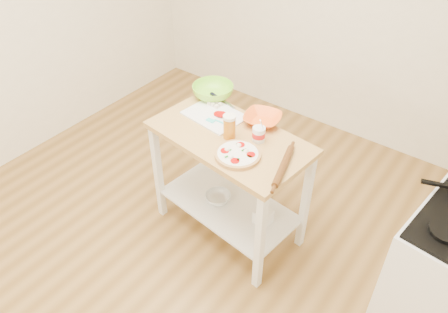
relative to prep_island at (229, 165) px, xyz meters
name	(u,v)px	position (x,y,z in m)	size (l,w,h in m)	color
room_shell	(158,102)	(-0.13, -0.48, 0.71)	(4.04, 4.54, 2.74)	olive
prep_island	(229,165)	(0.00, 0.00, 0.00)	(1.15, 0.71, 0.90)	tan
pizza	(238,154)	(0.17, -0.15, 0.27)	(0.29, 0.29, 0.05)	tan
cutting_board	(215,114)	(-0.22, 0.13, 0.26)	(0.43, 0.35, 0.04)	white
spatula	(216,121)	(-0.16, 0.06, 0.27)	(0.15, 0.05, 0.01)	#3CDAD3
knife	(219,98)	(-0.32, 0.31, 0.27)	(0.27, 0.08, 0.01)	silver
orange_bowl	(262,119)	(0.09, 0.26, 0.29)	(0.25, 0.25, 0.06)	orange
green_bowl	(213,91)	(-0.39, 0.32, 0.30)	(0.31, 0.31, 0.10)	#85DA2E
beer_pint	(229,127)	(0.01, -0.02, 0.34)	(0.08, 0.08, 0.17)	#C06B11
yogurt_tub	(259,134)	(0.19, 0.07, 0.31)	(0.09, 0.09, 0.18)	white
rolling_pin	(283,166)	(0.46, -0.08, 0.28)	(0.04, 0.04, 0.38)	#5B3415
shelf_glass_bowl	(218,198)	(-0.09, -0.02, -0.35)	(0.19, 0.19, 0.06)	silver
shelf_bin	(263,217)	(0.31, 0.00, -0.33)	(0.11, 0.11, 0.11)	white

